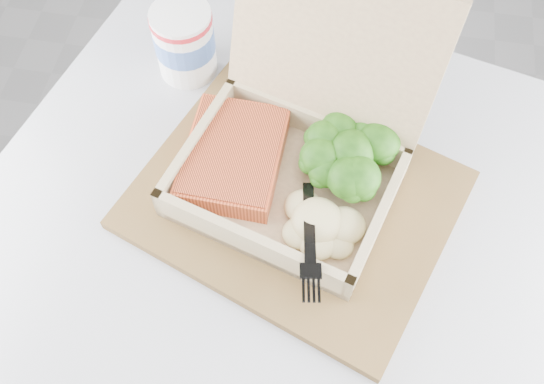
% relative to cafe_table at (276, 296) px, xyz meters
% --- Properties ---
extents(cafe_table, '(0.86, 0.86, 0.70)m').
position_rel_cafe_table_xyz_m(cafe_table, '(0.00, 0.00, 0.00)').
color(cafe_table, black).
rests_on(cafe_table, floor).
extents(serving_tray, '(0.42, 0.37, 0.01)m').
position_rel_cafe_table_xyz_m(serving_tray, '(0.01, 0.05, 0.19)').
color(serving_tray, brown).
rests_on(serving_tray, cafe_table).
extents(takeout_container, '(0.29, 0.29, 0.21)m').
position_rel_cafe_table_xyz_m(takeout_container, '(0.01, 0.09, 0.25)').
color(takeout_container, tan).
rests_on(takeout_container, serving_tray).
extents(salmon_fillet, '(0.11, 0.14, 0.03)m').
position_rel_cafe_table_xyz_m(salmon_fillet, '(-0.06, 0.08, 0.22)').
color(salmon_fillet, '#D45929').
rests_on(salmon_fillet, takeout_container).
extents(broccoli_pile, '(0.12, 0.12, 0.04)m').
position_rel_cafe_table_xyz_m(broccoli_pile, '(0.07, 0.09, 0.22)').
color(broccoli_pile, '#357A1B').
rests_on(broccoli_pile, takeout_container).
extents(mashed_potatoes, '(0.09, 0.08, 0.03)m').
position_rel_cafe_table_xyz_m(mashed_potatoes, '(0.04, 0.01, 0.22)').
color(mashed_potatoes, '#C9BE82').
rests_on(mashed_potatoes, takeout_container).
extents(plastic_fork, '(0.04, 0.15, 0.03)m').
position_rel_cafe_table_xyz_m(plastic_fork, '(0.03, 0.03, 0.23)').
color(plastic_fork, black).
rests_on(plastic_fork, mashed_potatoes).
extents(paper_cup, '(0.08, 0.08, 0.10)m').
position_rel_cafe_table_xyz_m(paper_cup, '(-0.15, 0.23, 0.23)').
color(paper_cup, white).
rests_on(paper_cup, cafe_table).
extents(receipt, '(0.14, 0.16, 0.00)m').
position_rel_cafe_table_xyz_m(receipt, '(0.08, 0.24, 0.18)').
color(receipt, white).
rests_on(receipt, cafe_table).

